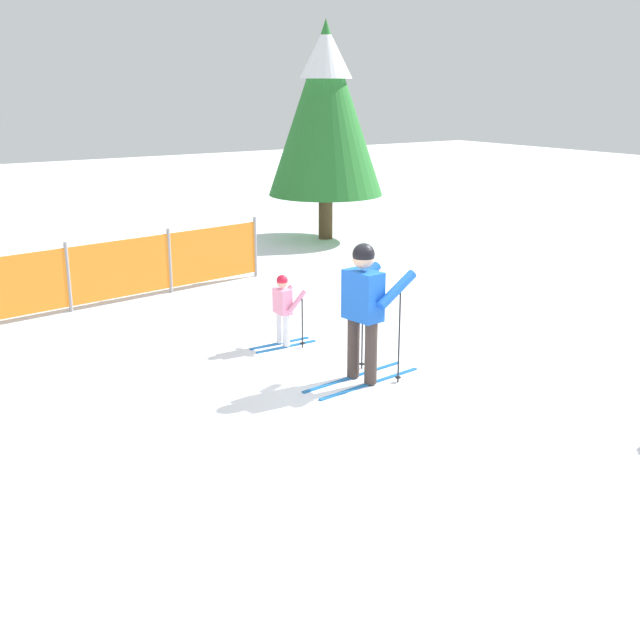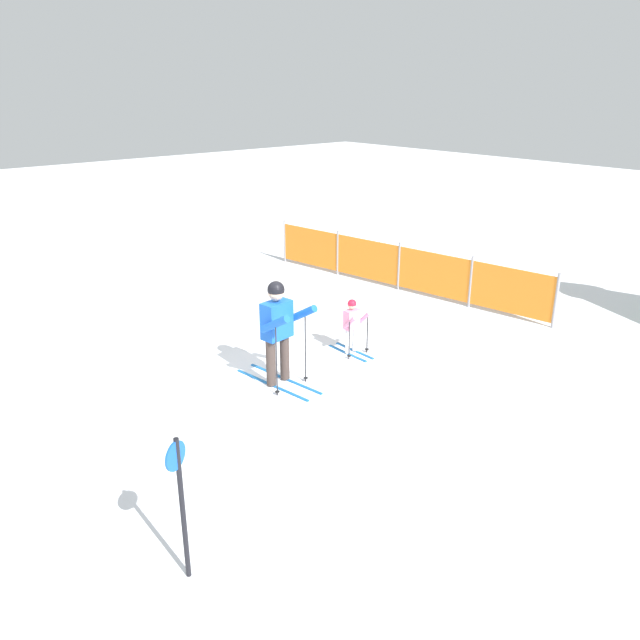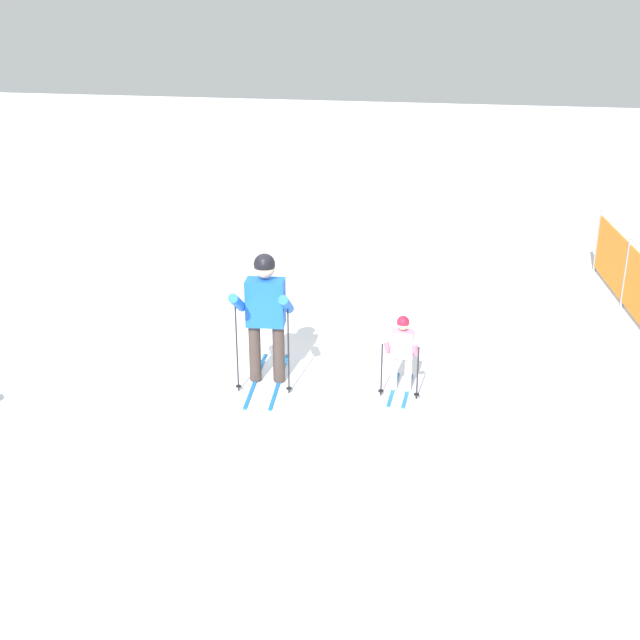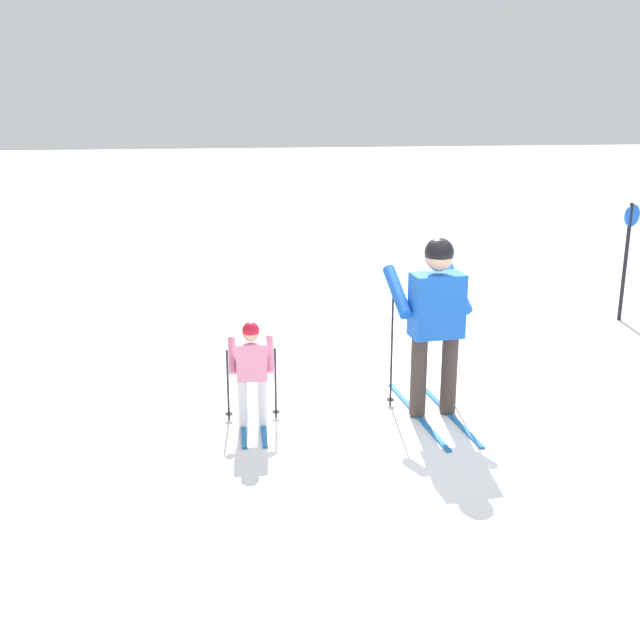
{
  "view_description": "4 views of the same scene",
  "coord_description": "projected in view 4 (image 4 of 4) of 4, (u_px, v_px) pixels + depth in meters",
  "views": [
    {
      "loc": [
        -5.2,
        -7.06,
        3.41
      ],
      "look_at": [
        -0.05,
        0.6,
        0.67
      ],
      "focal_mm": 45.0,
      "sensor_mm": 36.0,
      "label": 1
    },
    {
      "loc": [
        7.27,
        -5.21,
        4.42
      ],
      "look_at": [
        0.07,
        1.07,
        0.77
      ],
      "focal_mm": 35.0,
      "sensor_mm": 36.0,
      "label": 2
    },
    {
      "loc": [
        8.91,
        2.65,
        4.43
      ],
      "look_at": [
        -0.09,
        0.7,
        0.76
      ],
      "focal_mm": 45.0,
      "sensor_mm": 36.0,
      "label": 3
    },
    {
      "loc": [
        -6.51,
        1.91,
        2.99
      ],
      "look_at": [
        0.17,
        1.14,
        0.96
      ],
      "focal_mm": 45.0,
      "sensor_mm": 36.0,
      "label": 4
    }
  ],
  "objects": [
    {
      "name": "ground_plane",
      "position": [
        447.0,
        423.0,
        7.27
      ],
      "size": [
        60.0,
        60.0,
        0.0
      ],
      "primitive_type": "plane",
      "color": "white"
    },
    {
      "name": "skier_adult",
      "position": [
        435.0,
        311.0,
        7.18
      ],
      "size": [
        1.6,
        0.76,
        1.67
      ],
      "rotation": [
        0.0,
        0.0,
        0.12
      ],
      "color": "#1966B2",
      "rests_on": "ground_plane"
    },
    {
      "name": "skier_child",
      "position": [
        252.0,
        367.0,
        7.03
      ],
      "size": [
        0.92,
        0.5,
        0.98
      ],
      "rotation": [
        0.0,
        0.0,
        -0.0
      ],
      "color": "#1966B2",
      "rests_on": "ground_plane"
    },
    {
      "name": "trail_marker",
      "position": [
        627.0,
        249.0,
        10.09
      ],
      "size": [
        0.14,
        0.26,
        1.51
      ],
      "color": "black",
      "rests_on": "ground_plane"
    }
  ]
}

